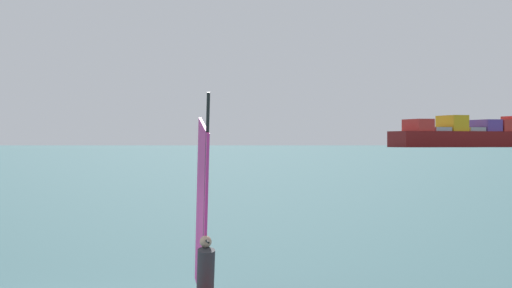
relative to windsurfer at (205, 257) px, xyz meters
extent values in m
cylinder|color=black|center=(0.07, -0.13, 1.10)|extent=(0.49, 0.85, 3.78)
cube|color=#D8338C|center=(-0.24, 0.45, 0.82)|extent=(1.04, 1.93, 3.52)
cylinder|color=black|center=(-0.07, 0.13, 0.32)|extent=(0.71, 1.31, 0.04)
cylinder|color=#2D2D33|center=(0.06, -0.12, -0.30)|extent=(0.54, 0.64, 1.00)
sphere|color=tan|center=(0.06, -0.12, 0.29)|extent=(0.22, 0.22, 0.22)
cube|color=maroon|center=(-31.64, 634.56, 4.24)|extent=(145.12, 116.80, 10.28)
cube|color=red|center=(-33.77, 632.99, 13.28)|extent=(23.23, 25.92, 7.80)
cube|color=#59388C|center=(-43.79, 625.59, 13.28)|extent=(23.23, 25.92, 7.80)
cube|color=#99999E|center=(-53.82, 618.20, 10.68)|extent=(23.23, 25.92, 2.60)
cube|color=gold|center=(-63.84, 610.81, 14.58)|extent=(23.23, 25.92, 10.40)
cube|color=#99999E|center=(-73.86, 603.41, 10.68)|extent=(23.23, 25.92, 2.60)
cube|color=red|center=(-83.88, 596.02, 13.28)|extent=(23.23, 25.92, 7.80)
camera|label=1|loc=(6.29, -16.22, 2.10)|focal=66.46mm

